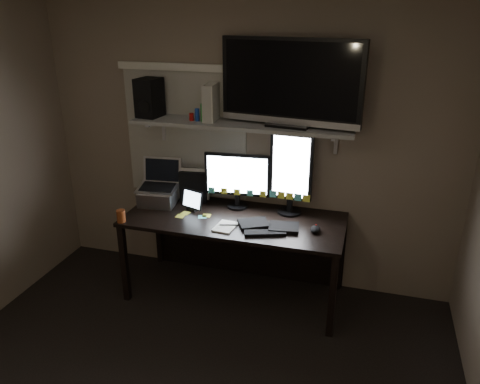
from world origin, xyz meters
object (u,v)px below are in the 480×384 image
(monitor_landscape, at_px, (237,180))
(cup, at_px, (121,216))
(mouse, at_px, (315,229))
(laptop, at_px, (157,184))
(monitor_portrait, at_px, (291,173))
(game_console, at_px, (212,102))
(desk, at_px, (238,231))
(speaker, at_px, (149,98))
(tablet, at_px, (193,200))
(keyboard, at_px, (269,226))
(tv, at_px, (291,83))

(monitor_landscape, xyz_separation_m, cup, (-0.82, -0.54, -0.19))
(monitor_landscape, bearing_deg, cup, -150.86)
(mouse, relative_size, laptop, 0.30)
(monitor_portrait, bearing_deg, game_console, -175.96)
(mouse, bearing_deg, desk, 164.82)
(speaker, bearing_deg, mouse, -3.94)
(monitor_landscape, xyz_separation_m, tablet, (-0.35, -0.17, -0.15))
(speaker, bearing_deg, keyboard, -8.56)
(tablet, xyz_separation_m, cup, (-0.47, -0.38, -0.04))
(game_console, relative_size, speaker, 0.93)
(desk, distance_m, monitor_portrait, 0.68)
(game_console, bearing_deg, mouse, -22.41)
(game_console, bearing_deg, desk, -27.07)
(desk, height_order, monitor_portrait, monitor_portrait)
(monitor_portrait, xyz_separation_m, cup, (-1.27, -0.55, -0.30))
(game_console, xyz_separation_m, speaker, (-0.54, -0.02, 0.01))
(laptop, relative_size, speaker, 1.22)
(laptop, bearing_deg, monitor_landscape, 5.05)
(laptop, bearing_deg, tv, -0.25)
(speaker, bearing_deg, monitor_portrait, 7.58)
(tablet, bearing_deg, monitor_landscape, 45.22)
(tv, distance_m, game_console, 0.67)
(desk, bearing_deg, game_console, 157.80)
(tablet, relative_size, speaker, 0.67)
(monitor_landscape, relative_size, monitor_portrait, 0.79)
(mouse, bearing_deg, keyboard, -175.28)
(game_console, bearing_deg, tablet, -131.87)
(tablet, height_order, laptop, laptop)
(monitor_landscape, bearing_deg, tv, -7.23)
(mouse, distance_m, cup, 1.55)
(desk, height_order, tv, tv)
(tv, bearing_deg, game_console, -174.36)
(mouse, bearing_deg, game_console, 163.01)
(monitor_landscape, bearing_deg, speaker, 176.51)
(game_console, bearing_deg, monitor_landscape, -6.30)
(monitor_landscape, distance_m, tablet, 0.41)
(desk, relative_size, game_console, 6.09)
(keyboard, relative_size, tv, 0.44)
(tablet, distance_m, game_console, 0.83)
(keyboard, relative_size, speaker, 1.52)
(monitor_portrait, relative_size, tv, 0.64)
(tv, relative_size, game_console, 3.73)
(game_console, bearing_deg, laptop, -167.99)
(monitor_landscape, height_order, keyboard, monitor_landscape)
(monitor_portrait, distance_m, mouse, 0.51)
(desk, xyz_separation_m, monitor_landscape, (-0.04, 0.10, 0.42))
(monitor_portrait, height_order, mouse, monitor_portrait)
(speaker, bearing_deg, desk, 0.61)
(laptop, xyz_separation_m, cup, (-0.13, -0.41, -0.14))
(desk, distance_m, game_console, 1.11)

